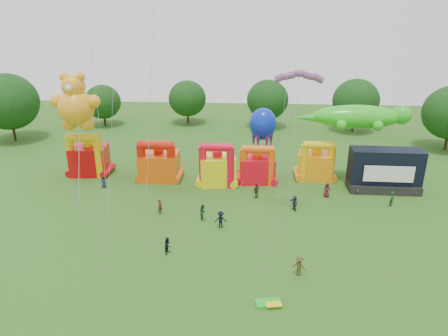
# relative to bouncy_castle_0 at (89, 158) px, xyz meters

# --- Properties ---
(ground) EXTENTS (160.00, 160.00, 0.00)m
(ground) POSITION_rel_bouncy_castle_0_xyz_m (17.86, -28.59, -2.41)
(ground) COLOR #2F5518
(ground) RESTS_ON ground
(tree_ring) EXTENTS (124.49, 126.61, 12.07)m
(tree_ring) POSITION_rel_bouncy_castle_0_xyz_m (16.67, -27.98, 3.85)
(tree_ring) COLOR #352314
(tree_ring) RESTS_ON ground
(bouncy_castle_0) EXTENTS (5.44, 4.59, 6.33)m
(bouncy_castle_0) POSITION_rel_bouncy_castle_0_xyz_m (0.00, 0.00, 0.00)
(bouncy_castle_0) COLOR red
(bouncy_castle_0) RESTS_ON ground
(bouncy_castle_1) EXTENTS (5.15, 4.15, 5.95)m
(bouncy_castle_1) POSITION_rel_bouncy_castle_0_xyz_m (10.37, -1.36, -0.15)
(bouncy_castle_1) COLOR #DF4F0C
(bouncy_castle_1) RESTS_ON ground
(bouncy_castle_2) EXTENTS (5.20, 4.45, 6.08)m
(bouncy_castle_2) POSITION_rel_bouncy_castle_0_xyz_m (18.47, -2.37, -0.08)
(bouncy_castle_2) COLOR yellow
(bouncy_castle_2) RESTS_ON ground
(bouncy_castle_3) EXTENTS (4.86, 4.00, 5.51)m
(bouncy_castle_3) POSITION_rel_bouncy_castle_0_xyz_m (23.77, -1.14, -0.30)
(bouncy_castle_3) COLOR red
(bouncy_castle_3) RESTS_ON ground
(bouncy_castle_4) EXTENTS (5.16, 4.39, 5.72)m
(bouncy_castle_4) POSITION_rel_bouncy_castle_0_xyz_m (31.85, 0.56, -0.22)
(bouncy_castle_4) COLOR orange
(bouncy_castle_4) RESTS_ON ground
(stage_trailer) EXTENTS (8.91, 3.49, 5.58)m
(stage_trailer) POSITION_rel_bouncy_castle_0_xyz_m (40.03, -2.82, 0.29)
(stage_trailer) COLOR black
(stage_trailer) RESTS_ON ground
(teddy_bear_kite) EXTENTS (6.58, 10.64, 14.69)m
(teddy_bear_kite) POSITION_rel_bouncy_castle_0_xyz_m (0.69, -4.11, 4.57)
(teddy_bear_kite) COLOR orange
(teddy_bear_kite) RESTS_ON ground
(gecko_kite) EXTENTS (14.83, 5.57, 10.74)m
(gecko_kite) POSITION_rel_bouncy_castle_0_xyz_m (36.37, -0.42, 6.21)
(gecko_kite) COLOR green
(gecko_kite) RESTS_ON ground
(octopus_kite) EXTENTS (5.27, 11.25, 9.13)m
(octopus_kite) POSITION_rel_bouncy_castle_0_xyz_m (23.51, 1.48, 1.25)
(octopus_kite) COLOR #0B27B1
(octopus_kite) RESTS_ON ground
(parafoil_kites) EXTENTS (25.98, 9.51, 30.51)m
(parafoil_kites) POSITION_rel_bouncy_castle_0_xyz_m (11.85, -12.68, 11.34)
(parafoil_kites) COLOR red
(parafoil_kites) RESTS_ON ground
(diamond_kites) EXTENTS (23.50, 20.14, 38.11)m
(diamond_kites) POSITION_rel_bouncy_castle_0_xyz_m (16.63, -13.45, 13.57)
(diamond_kites) COLOR red
(diamond_kites) RESTS_ON ground
(folded_kite_bundle) EXTENTS (2.15, 1.39, 0.31)m
(folded_kite_bundle) POSITION_rel_bouncy_castle_0_xyz_m (24.60, -26.11, -2.27)
(folded_kite_bundle) COLOR green
(folded_kite_bundle) RESTS_ON ground
(spectator_0) EXTENTS (0.96, 0.80, 1.68)m
(spectator_0) POSITION_rel_bouncy_castle_0_xyz_m (3.63, -4.60, -1.57)
(spectator_0) COLOR #202336
(spectator_0) RESTS_ON ground
(spectator_1) EXTENTS (0.66, 0.78, 1.82)m
(spectator_1) POSITION_rel_bouncy_castle_0_xyz_m (12.71, -11.50, -1.50)
(spectator_1) COLOR #5D221A
(spectator_1) RESTS_ON ground
(spectator_2) EXTENTS (0.97, 1.07, 1.81)m
(spectator_2) POSITION_rel_bouncy_castle_0_xyz_m (17.73, -12.45, -1.50)
(spectator_2) COLOR #1B452B
(spectator_2) RESTS_ON ground
(spectator_3) EXTENTS (1.31, 0.84, 1.93)m
(spectator_3) POSITION_rel_bouncy_castle_0_xyz_m (19.85, -14.21, -1.44)
(spectator_3) COLOR black
(spectator_3) RESTS_ON ground
(spectator_4) EXTENTS (1.12, 1.13, 1.91)m
(spectator_4) POSITION_rel_bouncy_castle_0_xyz_m (23.69, -6.41, -1.45)
(spectator_4) COLOR #403119
(spectator_4) RESTS_ON ground
(spectator_5) EXTENTS (1.08, 1.75, 1.80)m
(spectator_5) POSITION_rel_bouncy_castle_0_xyz_m (28.07, -9.42, -1.51)
(spectator_5) COLOR #302B48
(spectator_5) RESTS_ON ground
(spectator_6) EXTENTS (0.94, 0.62, 1.89)m
(spectator_6) POSITION_rel_bouncy_castle_0_xyz_m (32.43, -5.53, -1.46)
(spectator_6) COLOR #4C1520
(spectator_6) RESTS_ON ground
(spectator_7) EXTENTS (0.73, 0.82, 1.89)m
(spectator_7) POSITION_rel_bouncy_castle_0_xyz_m (39.69, -7.61, -1.46)
(spectator_7) COLOR #173B1B
(spectator_7) RESTS_ON ground
(spectator_8) EXTENTS (0.78, 0.92, 1.66)m
(spectator_8) POSITION_rel_bouncy_castle_0_xyz_m (15.24, -19.42, -1.57)
(spectator_8) COLOR black
(spectator_8) RESTS_ON ground
(spectator_9) EXTENTS (1.37, 1.12, 1.85)m
(spectator_9) POSITION_rel_bouncy_castle_0_xyz_m (27.30, -22.08, -1.48)
(spectator_9) COLOR #43391B
(spectator_9) RESTS_ON ground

